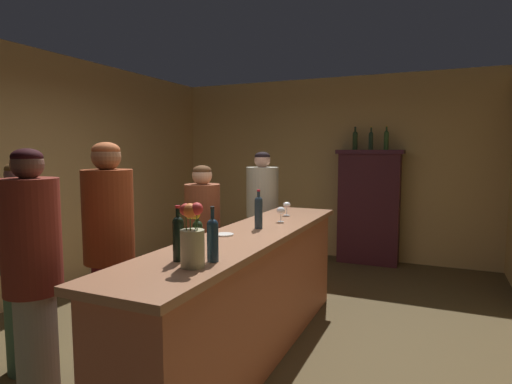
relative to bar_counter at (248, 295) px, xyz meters
name	(u,v)px	position (x,y,z in m)	size (l,w,h in m)	color
floor	(228,345)	(-0.24, 0.09, -0.52)	(8.96, 8.96, 0.00)	#4D3D23
wall_back	(329,168)	(-0.24, 3.59, 0.89)	(5.12, 0.12, 2.81)	tan
wall_left	(17,177)	(-2.80, 0.09, 0.89)	(0.12, 7.01, 2.81)	tan
bar_counter	(248,295)	(0.00, 0.00, 0.00)	(0.63, 3.16, 1.03)	#A95C42
display_cabinet	(369,205)	(0.45, 3.32, 0.37)	(0.95, 0.36, 1.70)	#3B171F
wine_bottle_riesling	(198,236)	(0.00, -0.77, 0.63)	(0.06, 0.06, 0.30)	#203119
wine_bottle_malbec	(178,236)	(-0.03, -0.94, 0.66)	(0.07, 0.07, 0.34)	black
wine_bottle_rose	(213,238)	(0.17, -0.86, 0.65)	(0.07, 0.07, 0.33)	#172B3E
wine_bottle_chardonnay	(259,211)	(0.00, 0.22, 0.66)	(0.07, 0.07, 0.33)	#1E2D37
wine_glass_front	(287,205)	(-0.02, 0.99, 0.61)	(0.07, 0.07, 0.14)	white
wine_glass_mid	(281,211)	(0.05, 0.61, 0.61)	(0.08, 0.08, 0.14)	white
flower_arrangement	(192,236)	(0.12, -1.01, 0.69)	(0.15, 0.14, 0.37)	tan
cheese_plate	(225,235)	(-0.13, -0.15, 0.51)	(0.14, 0.14, 0.01)	white
display_bottle_left	(355,140)	(0.22, 3.32, 1.33)	(0.07, 0.07, 0.34)	#20361E
display_bottle_midleft	(371,140)	(0.45, 3.32, 1.32)	(0.06, 0.06, 0.34)	#203424
display_bottle_center	(386,139)	(0.67, 3.32, 1.33)	(0.07, 0.07, 0.35)	#2E5126
patron_in_navy	(203,232)	(-0.83, 0.68, 0.32)	(0.36, 0.36, 1.54)	gray
patron_redhead	(262,213)	(-0.62, 1.77, 0.39)	(0.40, 0.40, 1.67)	brown
patron_near_entrance	(23,260)	(-1.45, -0.89, 0.35)	(0.40, 0.40, 1.60)	#41684E
patron_tall	(110,249)	(-0.81, -0.68, 0.45)	(0.36, 0.36, 1.75)	maroon
patron_by_cabinet	(34,282)	(-0.72, -1.38, 0.42)	(0.32, 0.32, 1.70)	gray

